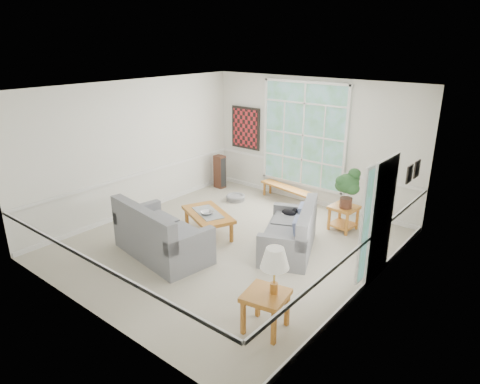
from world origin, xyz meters
name	(u,v)px	position (x,y,z in m)	size (l,w,h in m)	color
floor	(230,244)	(0.00, 0.00, -0.01)	(5.50, 6.00, 0.01)	#A8A18D
ceiling	(228,88)	(0.00, 0.00, 3.00)	(5.50, 6.00, 0.02)	white
wall_back	(311,142)	(0.00, 3.00, 1.50)	(5.50, 0.02, 3.00)	silver
wall_front	(84,222)	(0.00, -3.00, 1.50)	(5.50, 0.02, 3.00)	silver
wall_left	(136,148)	(-2.75, 0.00, 1.50)	(0.02, 6.00, 3.00)	silver
wall_right	(371,205)	(2.75, 0.00, 1.50)	(0.02, 6.00, 3.00)	silver
window_back	(303,135)	(-0.20, 2.96, 1.65)	(2.30, 0.08, 2.40)	white
entry_door	(381,220)	(2.71, 0.60, 1.05)	(0.08, 0.90, 2.10)	white
door_sidelight	(365,227)	(2.71, -0.03, 1.15)	(0.08, 0.26, 1.90)	white
wall_art	(245,128)	(-1.95, 2.95, 1.60)	(0.90, 0.06, 1.10)	maroon
wall_frame_near	(409,174)	(2.71, 1.75, 1.55)	(0.04, 0.26, 0.32)	black
wall_frame_far	(416,169)	(2.71, 2.15, 1.55)	(0.04, 0.26, 0.32)	black
loveseat_right	(289,229)	(1.05, 0.49, 0.45)	(0.87, 1.67, 0.91)	slate
loveseat_front	(162,229)	(-0.68, -1.11, 0.52)	(1.91, 0.99, 1.03)	slate
coffee_table	(208,223)	(-0.63, 0.06, 0.24)	(1.26, 0.69, 0.47)	#AC6823
pewter_bowl	(207,213)	(-0.59, -0.01, 0.51)	(0.31, 0.31, 0.08)	#A1A1A7
window_bench	(287,195)	(-0.38, 2.65, 0.19)	(1.59, 0.31, 0.37)	#AC6823
end_table	(343,218)	(1.42, 2.02, 0.26)	(0.53, 0.53, 0.53)	#AC6823
houseplant	(347,188)	(1.48, 1.96, 0.96)	(0.50, 0.50, 0.86)	#224921
side_table	(265,311)	(2.09, -1.70, 0.29)	(0.57, 0.57, 0.58)	#AC6823
table_lamp	(274,271)	(2.17, -1.62, 0.91)	(0.39, 0.39, 0.67)	white
pet_bed	(236,198)	(-1.44, 1.92, 0.07)	(0.47, 0.47, 0.14)	gray
floor_speaker	(220,172)	(-2.40, 2.41, 0.44)	(0.28, 0.22, 0.89)	#422317
cat	(289,212)	(0.72, 0.99, 0.54)	(0.31, 0.22, 0.14)	black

